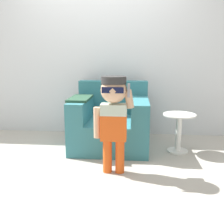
{
  "coord_description": "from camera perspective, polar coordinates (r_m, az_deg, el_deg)",
  "views": [
    {
      "loc": [
        0.56,
        -3.32,
        1.19
      ],
      "look_at": [
        0.28,
        -0.36,
        0.56
      ],
      "focal_mm": 42.0,
      "sensor_mm": 36.0,
      "label": 1
    }
  ],
  "objects": [
    {
      "name": "ground_plane",
      "position": [
        3.57,
        -3.97,
        -7.57
      ],
      "size": [
        10.0,
        10.0,
        0.0
      ],
      "primitive_type": "plane",
      "color": "#ADA89E"
    },
    {
      "name": "side_table",
      "position": [
        3.41,
        14.31,
        -3.64
      ],
      "size": [
        0.4,
        0.4,
        0.49
      ],
      "color": "white",
      "rests_on": "ground_plane"
    },
    {
      "name": "armchair",
      "position": [
        3.54,
        -0.25,
        -2.34
      ],
      "size": [
        1.0,
        0.97,
        0.85
      ],
      "color": "teal",
      "rests_on": "ground_plane"
    },
    {
      "name": "wall_back",
      "position": [
        4.08,
        -2.58,
        13.45
      ],
      "size": [
        10.0,
        0.05,
        2.6
      ],
      "color": "silver",
      "rests_on": "ground_plane"
    },
    {
      "name": "person_child",
      "position": [
        2.63,
        0.32,
        0.49
      ],
      "size": [
        0.41,
        0.31,
        1.0
      ],
      "color": "#E05119",
      "rests_on": "ground_plane"
    }
  ]
}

